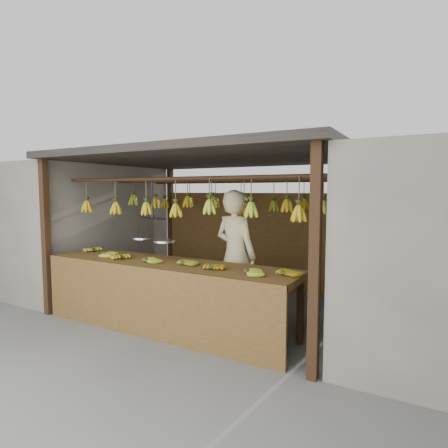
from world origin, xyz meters
The scene contains 8 objects.
ground centered at (0.00, 0.00, 0.00)m, with size 80.00×80.00×0.00m, color #5B5B57.
stall centered at (0.00, 0.33, 1.97)m, with size 4.30×3.30×2.40m.
neighbor_left centered at (-3.60, 0.00, 1.15)m, with size 3.00×3.00×2.30m, color slate.
counter centered at (-0.07, -1.24, 0.71)m, with size 3.62×0.82×0.96m.
hanging_bananas centered at (-0.01, -0.01, 1.62)m, with size 3.63×2.23×0.38m.
balance_scale centered at (-0.40, -1.00, 1.21)m, with size 0.78×0.41×0.84m.
vendor centered at (0.54, -0.34, 0.93)m, with size 0.68×0.44×1.85m, color beige.
bag_bundles centered at (1.94, 1.35, 1.00)m, with size 0.08×0.26×1.22m.
Camera 1 is at (2.96, -4.99, 1.84)m, focal length 30.00 mm.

